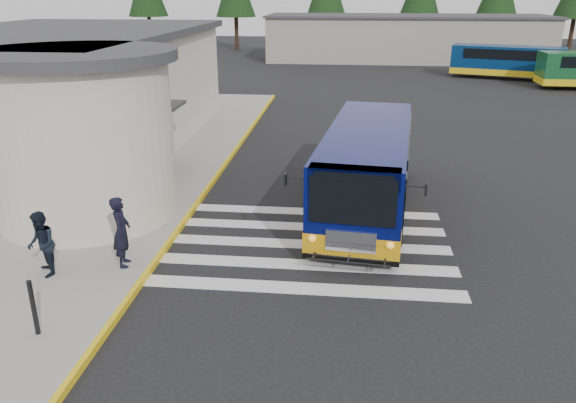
# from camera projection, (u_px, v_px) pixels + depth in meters

# --- Properties ---
(ground) EXTENTS (140.00, 140.00, 0.00)m
(ground) POSITION_uv_depth(u_px,v_px,m) (321.00, 233.00, 15.94)
(ground) COLOR black
(ground) RESTS_ON ground
(sidewalk) EXTENTS (10.00, 34.00, 0.15)m
(sidewalk) POSITION_uv_depth(u_px,v_px,m) (81.00, 176.00, 20.51)
(sidewalk) COLOR gray
(sidewalk) RESTS_ON ground
(curb_strip) EXTENTS (0.12, 34.00, 0.16)m
(curb_strip) POSITION_uv_depth(u_px,v_px,m) (213.00, 181.00, 20.03)
(curb_strip) COLOR yellow
(curb_strip) RESTS_ON ground
(station_building) EXTENTS (12.70, 18.70, 4.80)m
(station_building) POSITION_uv_depth(u_px,v_px,m) (61.00, 94.00, 22.51)
(station_building) COLOR #BBB19F
(station_building) RESTS_ON ground
(crosswalk) EXTENTS (8.00, 5.35, 0.01)m
(crosswalk) POSITION_uv_depth(u_px,v_px,m) (301.00, 244.00, 15.24)
(crosswalk) COLOR silver
(crosswalk) RESTS_ON ground
(depot_building) EXTENTS (26.40, 8.40, 4.20)m
(depot_building) POSITION_uv_depth(u_px,v_px,m) (406.00, 38.00, 53.66)
(depot_building) COLOR gray
(depot_building) RESTS_ON ground
(transit_bus) EXTENTS (3.79, 9.38, 2.59)m
(transit_bus) POSITION_uv_depth(u_px,v_px,m) (367.00, 172.00, 17.21)
(transit_bus) COLOR #060C4D
(transit_bus) RESTS_ON ground
(pedestrian_a) EXTENTS (0.56, 0.73, 1.77)m
(pedestrian_a) POSITION_uv_depth(u_px,v_px,m) (121.00, 232.00, 13.49)
(pedestrian_a) COLOR black
(pedestrian_a) RESTS_ON sidewalk
(pedestrian_b) EXTENTS (0.92, 0.97, 1.58)m
(pedestrian_b) POSITION_uv_depth(u_px,v_px,m) (41.00, 244.00, 13.04)
(pedestrian_b) COLOR black
(pedestrian_b) RESTS_ON sidewalk
(bollard) EXTENTS (0.10, 0.10, 1.17)m
(bollard) POSITION_uv_depth(u_px,v_px,m) (34.00, 308.00, 10.83)
(bollard) COLOR black
(bollard) RESTS_ON sidewalk
(far_bus_a) EXTENTS (8.48, 4.73, 2.11)m
(far_bus_a) POSITION_uv_depth(u_px,v_px,m) (507.00, 61.00, 42.83)
(far_bus_a) COLOR #072552
(far_bus_a) RESTS_ON ground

